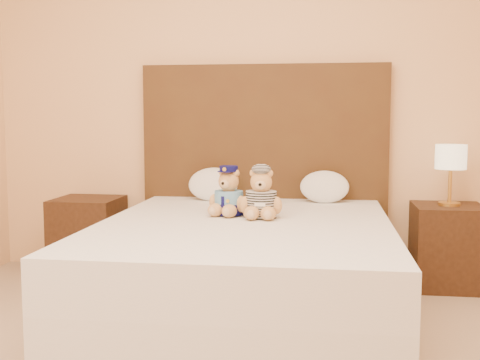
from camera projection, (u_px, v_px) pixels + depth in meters
The scene contains 9 objects.
bed at pixel (245, 270), 3.37m from camera, with size 1.60×2.00×0.55m.
headboard at pixel (264, 170), 4.32m from camera, with size 1.75×0.08×1.50m, color #462E15.
nightstand_left at pixel (88, 236), 4.33m from camera, with size 0.45×0.45×0.55m, color #3C2313.
nightstand_right at pixel (448, 246), 3.98m from camera, with size 0.45×0.45×0.55m, color #3C2313.
lamp at pixel (451, 160), 3.92m from camera, with size 0.20×0.20×0.40m.
teddy_police at pixel (229, 191), 3.54m from camera, with size 0.25×0.24×0.29m, color tan, non-canonical shape.
teddy_prisoner at pixel (261, 193), 3.45m from camera, with size 0.26×0.25×0.29m, color tan, non-canonical shape.
pillow_left at pixel (213, 183), 4.19m from camera, with size 0.35×0.23×0.25m, color white.
pillow_right at pixel (325, 185), 4.09m from camera, with size 0.33×0.21×0.23m, color white.
Camera 1 is at (0.43, -2.07, 1.13)m, focal length 45.00 mm.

